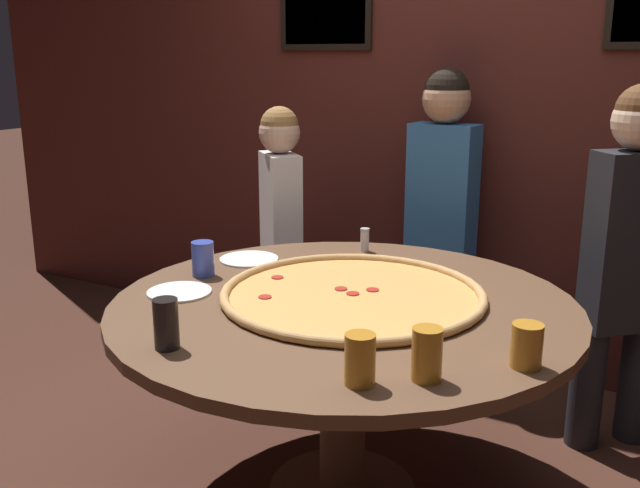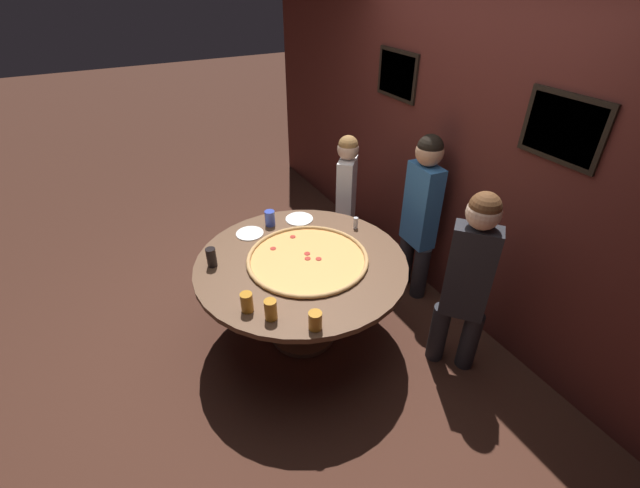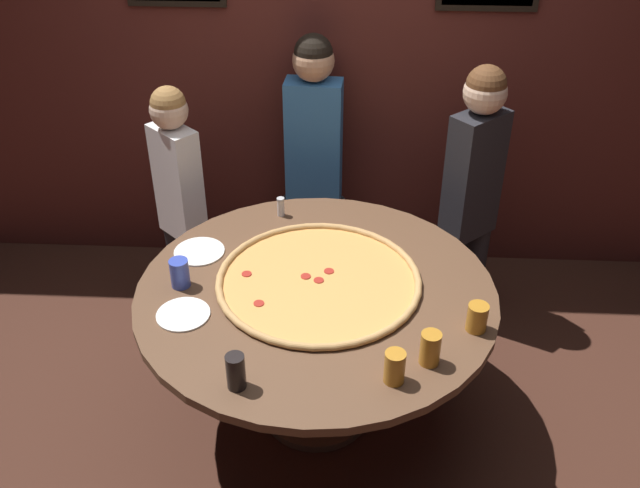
{
  "view_description": "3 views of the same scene",
  "coord_description": "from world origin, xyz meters",
  "px_view_note": "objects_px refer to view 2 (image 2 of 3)",
  "views": [
    {
      "loc": [
        1.01,
        -1.99,
        1.53
      ],
      "look_at": [
        -0.09,
        0.0,
        0.92
      ],
      "focal_mm": 40.0,
      "sensor_mm": 36.0,
      "label": 1
    },
    {
      "loc": [
        2.29,
        -1.07,
        2.56
      ],
      "look_at": [
        0.1,
        0.1,
        0.92
      ],
      "focal_mm": 24.0,
      "sensor_mm": 36.0,
      "label": 2
    },
    {
      "loc": [
        0.14,
        -2.41,
        2.61
      ],
      "look_at": [
        0.01,
        0.04,
        0.95
      ],
      "focal_mm": 40.0,
      "sensor_mm": 36.0,
      "label": 3
    }
  ],
  "objects_px": {
    "drink_cup_near_left": "(247,302)",
    "white_plate_right_side": "(250,233)",
    "condiment_shaker": "(356,223)",
    "diner_side_left": "(346,194)",
    "drink_cup_by_shaker": "(270,218)",
    "drink_cup_near_right": "(315,320)",
    "white_plate_beside_cup": "(299,219)",
    "diner_far_right": "(468,276)",
    "giant_pizza": "(308,259)",
    "drink_cup_beside_pizza": "(271,310)",
    "dining_table": "(302,276)",
    "drink_cup_far_left": "(211,257)",
    "diner_far_left": "(421,209)"
  },
  "relations": [
    {
      "from": "drink_cup_near_left",
      "to": "white_plate_right_side",
      "type": "height_order",
      "value": "drink_cup_near_left"
    },
    {
      "from": "condiment_shaker",
      "to": "diner_side_left",
      "type": "distance_m",
      "value": 0.63
    },
    {
      "from": "drink_cup_by_shaker",
      "to": "drink_cup_near_right",
      "type": "bearing_deg",
      "value": -10.44
    },
    {
      "from": "white_plate_beside_cup",
      "to": "diner_far_right",
      "type": "relative_size",
      "value": 0.16
    },
    {
      "from": "giant_pizza",
      "to": "diner_far_right",
      "type": "xyz_separation_m",
      "value": [
        0.76,
        0.82,
        0.06
      ]
    },
    {
      "from": "drink_cup_near_right",
      "to": "drink_cup_by_shaker",
      "type": "xyz_separation_m",
      "value": [
        -1.23,
        0.23,
        0.01
      ]
    },
    {
      "from": "giant_pizza",
      "to": "white_plate_right_side",
      "type": "relative_size",
      "value": 4.05
    },
    {
      "from": "drink_cup_near_right",
      "to": "drink_cup_by_shaker",
      "type": "bearing_deg",
      "value": 169.56
    },
    {
      "from": "drink_cup_by_shaker",
      "to": "diner_side_left",
      "type": "bearing_deg",
      "value": 103.22
    },
    {
      "from": "condiment_shaker",
      "to": "drink_cup_near_right",
      "type": "bearing_deg",
      "value": -43.65
    },
    {
      "from": "drink_cup_beside_pizza",
      "to": "white_plate_right_side",
      "type": "bearing_deg",
      "value": 167.2
    },
    {
      "from": "diner_side_left",
      "to": "white_plate_right_side",
      "type": "bearing_deg",
      "value": 145.86
    },
    {
      "from": "giant_pizza",
      "to": "condiment_shaker",
      "type": "relative_size",
      "value": 9.19
    },
    {
      "from": "drink_cup_beside_pizza",
      "to": "drink_cup_near_right",
      "type": "relative_size",
      "value": 1.16
    },
    {
      "from": "drink_cup_near_left",
      "to": "diner_far_right",
      "type": "distance_m",
      "value": 1.46
    },
    {
      "from": "drink_cup_by_shaker",
      "to": "white_plate_right_side",
      "type": "relative_size",
      "value": 0.58
    },
    {
      "from": "giant_pizza",
      "to": "drink_cup_by_shaker",
      "type": "bearing_deg",
      "value": -175.79
    },
    {
      "from": "diner_far_right",
      "to": "giant_pizza",
      "type": "bearing_deg",
      "value": 5.8
    },
    {
      "from": "giant_pizza",
      "to": "condiment_shaker",
      "type": "distance_m",
      "value": 0.59
    },
    {
      "from": "diner_far_right",
      "to": "white_plate_right_side",
      "type": "bearing_deg",
      "value": -2.04
    },
    {
      "from": "dining_table",
      "to": "white_plate_beside_cup",
      "type": "relative_size",
      "value": 6.66
    },
    {
      "from": "drink_cup_beside_pizza",
      "to": "diner_side_left",
      "type": "bearing_deg",
      "value": 133.97
    },
    {
      "from": "drink_cup_far_left",
      "to": "white_plate_beside_cup",
      "type": "bearing_deg",
      "value": 109.77
    },
    {
      "from": "dining_table",
      "to": "condiment_shaker",
      "type": "distance_m",
      "value": 0.66
    },
    {
      "from": "giant_pizza",
      "to": "condiment_shaker",
      "type": "xyz_separation_m",
      "value": [
        -0.22,
        0.55,
        0.04
      ]
    },
    {
      "from": "giant_pizza",
      "to": "diner_far_right",
      "type": "bearing_deg",
      "value": 47.26
    },
    {
      "from": "condiment_shaker",
      "to": "giant_pizza",
      "type": "bearing_deg",
      "value": -68.35
    },
    {
      "from": "drink_cup_by_shaker",
      "to": "drink_cup_beside_pizza",
      "type": "bearing_deg",
      "value": -22.44
    },
    {
      "from": "drink_cup_by_shaker",
      "to": "diner_far_left",
      "type": "bearing_deg",
      "value": 66.34
    },
    {
      "from": "condiment_shaker",
      "to": "diner_side_left",
      "type": "bearing_deg",
      "value": 155.67
    },
    {
      "from": "white_plate_beside_cup",
      "to": "condiment_shaker",
      "type": "height_order",
      "value": "condiment_shaker"
    },
    {
      "from": "drink_cup_beside_pizza",
      "to": "drink_cup_near_left",
      "type": "distance_m",
      "value": 0.17
    },
    {
      "from": "dining_table",
      "to": "drink_cup_by_shaker",
      "type": "height_order",
      "value": "drink_cup_by_shaker"
    },
    {
      "from": "giant_pizza",
      "to": "drink_cup_beside_pizza",
      "type": "relative_size",
      "value": 6.47
    },
    {
      "from": "drink_cup_near_right",
      "to": "diner_far_left",
      "type": "xyz_separation_m",
      "value": [
        -0.73,
        1.38,
        0.04
      ]
    },
    {
      "from": "diner_far_right",
      "to": "diner_side_left",
      "type": "relative_size",
      "value": 1.1
    },
    {
      "from": "diner_far_right",
      "to": "diner_side_left",
      "type": "bearing_deg",
      "value": -40.95
    },
    {
      "from": "giant_pizza",
      "to": "drink_cup_by_shaker",
      "type": "xyz_separation_m",
      "value": [
        -0.59,
        -0.04,
        0.05
      ]
    },
    {
      "from": "drink_cup_far_left",
      "to": "white_plate_beside_cup",
      "type": "distance_m",
      "value": 0.89
    },
    {
      "from": "drink_cup_far_left",
      "to": "condiment_shaker",
      "type": "distance_m",
      "value": 1.18
    },
    {
      "from": "drink_cup_near_right",
      "to": "white_plate_right_side",
      "type": "height_order",
      "value": "drink_cup_near_right"
    },
    {
      "from": "white_plate_right_side",
      "to": "white_plate_beside_cup",
      "type": "bearing_deg",
      "value": 92.72
    },
    {
      "from": "white_plate_beside_cup",
      "to": "condiment_shaker",
      "type": "xyz_separation_m",
      "value": [
        0.34,
        0.34,
        0.05
      ]
    },
    {
      "from": "diner_side_left",
      "to": "diner_far_left",
      "type": "height_order",
      "value": "diner_far_left"
    },
    {
      "from": "drink_cup_far_left",
      "to": "diner_side_left",
      "type": "relative_size",
      "value": 0.11
    },
    {
      "from": "white_plate_beside_cup",
      "to": "condiment_shaker",
      "type": "bearing_deg",
      "value": 44.98
    },
    {
      "from": "diner_far_left",
      "to": "drink_cup_near_left",
      "type": "bearing_deg",
      "value": 106.97
    },
    {
      "from": "drink_cup_near_right",
      "to": "drink_cup_by_shaker",
      "type": "relative_size",
      "value": 0.92
    },
    {
      "from": "dining_table",
      "to": "giant_pizza",
      "type": "relative_size",
      "value": 1.74
    },
    {
      "from": "diner_side_left",
      "to": "diner_far_left",
      "type": "relative_size",
      "value": 0.88
    }
  ]
}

